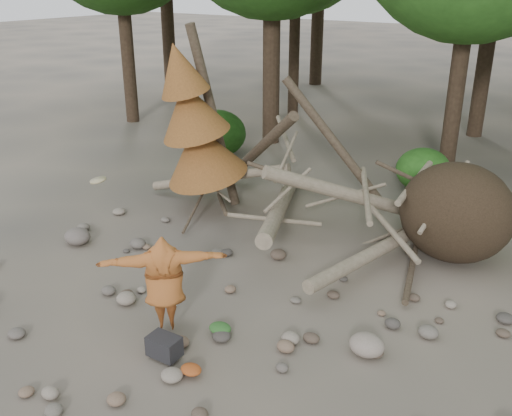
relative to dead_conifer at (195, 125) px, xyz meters
The scene contains 11 objects.
ground 5.05m from the dead_conifer, 47.26° to the right, with size 120.00×120.00×0.00m, color #514C44.
deadfall_pile 5.33m from the dead_conifer, ahead, with size 8.55×5.24×3.30m.
dead_conifer is the anchor object (origin of this frame).
bush_left 4.72m from the dead_conifer, 121.92° to the left, with size 1.80×1.80×1.44m, color #215215.
bush_mid 6.11m from the dead_conifer, 48.52° to the left, with size 1.40×1.40×1.12m, color #2C681E.
frisbee_thrower 5.09m from the dead_conifer, 56.42° to the right, with size 1.95×1.71×2.42m.
backpack 5.97m from the dead_conifer, 55.67° to the right, with size 0.47×0.32×0.32m, color black.
cloth_green 5.50m from the dead_conifer, 46.82° to the right, with size 0.37×0.31×0.14m, color #2D6127.
cloth_orange 6.39m from the dead_conifer, 51.61° to the right, with size 0.32×0.26×0.12m, color #9E461B.
boulder_mid_right 6.60m from the dead_conifer, 27.29° to the right, with size 0.54×0.48×0.32m, color gray.
boulder_mid_left 3.54m from the dead_conifer, 109.37° to the right, with size 0.57×0.51×0.34m, color #6A6059.
Camera 1 is at (5.07, -6.29, 5.27)m, focal length 40.00 mm.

